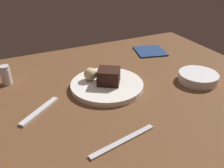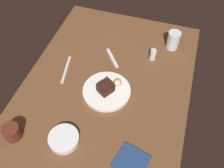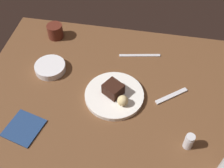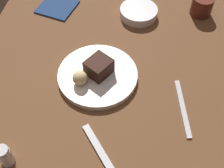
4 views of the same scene
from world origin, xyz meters
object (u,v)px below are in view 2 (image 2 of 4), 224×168
(coffee_cup, at_px, (12,132))
(dessert_spoon, at_px, (112,58))
(dessert_plate, at_px, (107,91))
(chocolate_cake_slice, at_px, (106,88))
(salt_shaker, at_px, (153,55))
(bread_roll, at_px, (117,83))
(water_glass, at_px, (173,40))
(folded_napkin, at_px, (131,161))
(butter_knife, at_px, (66,70))
(side_bowl, at_px, (64,139))

(coffee_cup, bearing_deg, dessert_spoon, -25.28)
(dessert_plate, height_order, chocolate_cake_slice, chocolate_cake_slice)
(dessert_plate, distance_m, salt_shaker, 0.34)
(bread_roll, height_order, salt_shaker, salt_shaker)
(salt_shaker, distance_m, water_glass, 0.16)
(water_glass, bearing_deg, bread_roll, 150.39)
(dessert_plate, distance_m, folded_napkin, 0.37)
(butter_knife, bearing_deg, folded_napkin, -140.21)
(dessert_plate, relative_size, butter_knife, 1.27)
(side_bowl, xyz_separation_m, butter_knife, (0.38, 0.16, -0.01))
(salt_shaker, relative_size, side_bowl, 0.50)
(salt_shaker, bearing_deg, side_bowl, 155.94)
(folded_napkin, bearing_deg, dessert_spoon, 25.13)
(folded_napkin, bearing_deg, water_glass, -4.04)
(dessert_plate, bearing_deg, side_bowl, 162.54)
(water_glass, relative_size, dessert_spoon, 0.70)
(water_glass, relative_size, folded_napkin, 0.82)
(side_bowl, relative_size, butter_knife, 0.71)
(coffee_cup, height_order, butter_knife, coffee_cup)
(water_glass, xyz_separation_m, butter_knife, (-0.35, 0.52, -0.05))
(salt_shaker, xyz_separation_m, side_bowl, (-0.60, 0.27, -0.02))
(salt_shaker, xyz_separation_m, folded_napkin, (-0.60, -0.04, -0.03))
(bread_roll, bearing_deg, dessert_spoon, 24.56)
(chocolate_cake_slice, bearing_deg, butter_knife, 72.42)
(chocolate_cake_slice, bearing_deg, dessert_spoon, 9.55)
(dessert_plate, xyz_separation_m, coffee_cup, (-0.35, 0.32, 0.03))
(water_glass, distance_m, dessert_spoon, 0.36)
(salt_shaker, distance_m, side_bowl, 0.66)
(side_bowl, bearing_deg, coffee_cup, 101.66)
(coffee_cup, bearing_deg, chocolate_cake_slice, -42.35)
(butter_knife, bearing_deg, side_bowl, -167.86)
(chocolate_cake_slice, relative_size, folded_napkin, 0.55)
(salt_shaker, distance_m, folded_napkin, 0.60)
(salt_shaker, bearing_deg, butter_knife, 117.33)
(chocolate_cake_slice, xyz_separation_m, water_glass, (0.43, -0.26, 0.01))
(butter_knife, bearing_deg, dessert_spoon, -64.57)
(water_glass, height_order, coffee_cup, water_glass)
(coffee_cup, distance_m, folded_napkin, 0.53)
(dessert_plate, height_order, coffee_cup, coffee_cup)
(dessert_plate, height_order, side_bowl, side_bowl)
(coffee_cup, bearing_deg, salt_shaker, -37.16)
(dessert_plate, bearing_deg, salt_shaker, -30.19)
(chocolate_cake_slice, bearing_deg, water_glass, -31.68)
(bread_roll, relative_size, folded_napkin, 0.34)
(coffee_cup, bearing_deg, butter_knife, -8.22)
(bread_roll, bearing_deg, dessert_plate, 133.04)
(bread_roll, bearing_deg, butter_knife, 83.55)
(dessert_plate, relative_size, side_bowl, 1.79)
(dessert_plate, xyz_separation_m, bread_roll, (0.04, -0.04, 0.03))
(salt_shaker, bearing_deg, coffee_cup, 142.84)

